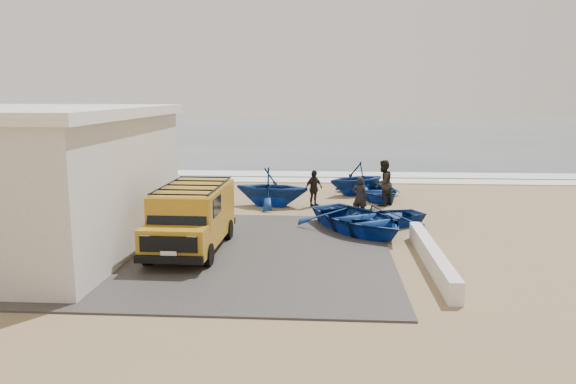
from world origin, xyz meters
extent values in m
plane|color=#907953|center=(0.00, 0.00, 0.00)|extent=(160.00, 160.00, 0.00)
cube|color=#3F3C3A|center=(-2.00, -2.00, 0.03)|extent=(12.00, 10.00, 0.05)
cube|color=#385166|center=(0.00, 56.00, 0.00)|extent=(180.00, 88.00, 0.01)
cube|color=white|center=(0.00, 12.00, 0.03)|extent=(180.00, 1.60, 0.06)
cube|color=white|center=(0.00, 14.50, 0.02)|extent=(180.00, 2.20, 0.04)
cube|color=silver|center=(-7.50, -2.00, 2.00)|extent=(8.00, 9.00, 4.00)
cube|color=silver|center=(-7.50, -2.00, 4.15)|extent=(8.40, 9.40, 0.30)
cube|color=black|center=(-3.55, -0.50, 2.60)|extent=(0.08, 0.70, 0.90)
cube|color=silver|center=(5.00, -3.00, 0.28)|extent=(0.35, 6.00, 0.55)
cube|color=#B5821B|center=(-1.93, -1.59, 1.11)|extent=(1.86, 3.72, 1.56)
cube|color=#B5821B|center=(-1.98, -3.85, 0.76)|extent=(1.81, 0.88, 0.85)
cube|color=black|center=(-1.97, -3.41, 1.51)|extent=(1.66, 0.35, 0.68)
cube|color=black|center=(-1.98, -4.30, 0.85)|extent=(1.53, 0.10, 0.43)
cube|color=black|center=(-1.98, -4.33, 0.44)|extent=(1.83, 0.17, 0.21)
cube|color=black|center=(-1.93, -1.63, 1.97)|extent=(1.77, 3.43, 0.06)
cylinder|color=black|center=(-2.81, -3.46, 0.33)|extent=(0.22, 0.67, 0.66)
cylinder|color=black|center=(-2.76, -0.53, 0.33)|extent=(0.22, 0.67, 0.66)
cylinder|color=black|center=(-1.13, -3.49, 0.33)|extent=(0.22, 0.67, 0.66)
cylinder|color=black|center=(-1.07, -0.56, 0.33)|extent=(0.22, 0.67, 0.66)
imported|color=navy|center=(3.18, 0.74, 0.46)|extent=(4.99, 5.43, 0.92)
imported|color=navy|center=(4.02, 1.63, 0.34)|extent=(3.99, 3.56, 0.68)
imported|color=navy|center=(-0.18, 5.01, 0.82)|extent=(3.55, 3.21, 1.63)
imported|color=navy|center=(4.44, 6.80, 0.35)|extent=(2.61, 3.52, 0.70)
imported|color=navy|center=(3.52, 7.98, 0.77)|extent=(3.84, 3.73, 1.54)
imported|color=black|center=(3.36, 2.84, 0.81)|extent=(0.68, 0.56, 1.61)
imported|color=black|center=(4.49, 5.43, 0.97)|extent=(1.19, 1.19, 1.95)
imported|color=black|center=(1.57, 5.07, 0.77)|extent=(0.92, 0.89, 1.55)
camera|label=1|loc=(2.04, -18.11, 4.70)|focal=35.00mm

